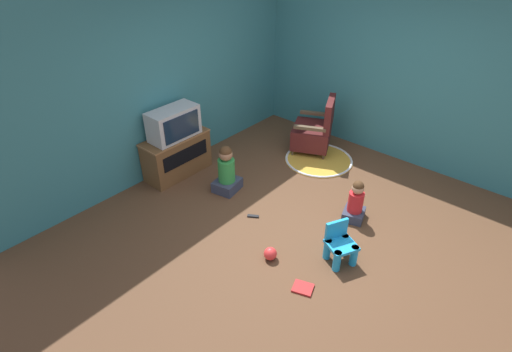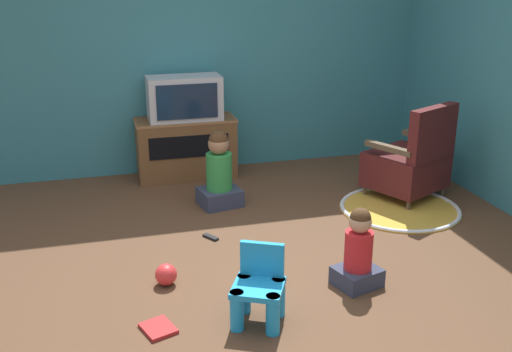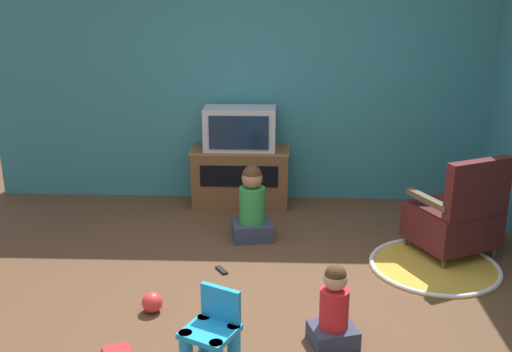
{
  "view_description": "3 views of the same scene",
  "coord_description": "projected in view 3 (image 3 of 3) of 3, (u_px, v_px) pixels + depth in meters",
  "views": [
    {
      "loc": [
        -3.44,
        -2.12,
        3.33
      ],
      "look_at": [
        -0.43,
        0.49,
        0.72
      ],
      "focal_mm": 28.0,
      "sensor_mm": 36.0,
      "label": 1
    },
    {
      "loc": [
        -1.18,
        -3.79,
        2.11
      ],
      "look_at": [
        -0.05,
        0.33,
        0.6
      ],
      "focal_mm": 42.0,
      "sensor_mm": 36.0,
      "label": 2
    },
    {
      "loc": [
        0.09,
        -3.87,
        2.31
      ],
      "look_at": [
        -0.08,
        0.57,
        0.85
      ],
      "focal_mm": 42.0,
      "sensor_mm": 36.0,
      "label": 3
    }
  ],
  "objects": [
    {
      "name": "ground_plane",
      "position": [
        263.0,
        310.0,
        4.4
      ],
      "size": [
        30.0,
        30.0,
        0.0
      ],
      "primitive_type": "plane",
      "color": "brown"
    },
    {
      "name": "wall_back",
      "position": [
        243.0,
        70.0,
        6.31
      ],
      "size": [
        5.43,
        0.12,
        2.8
      ],
      "color": "teal",
      "rests_on": "ground_plane"
    },
    {
      "name": "tv_cabinet",
      "position": [
        240.0,
        176.0,
        6.37
      ],
      "size": [
        1.02,
        0.44,
        0.62
      ],
      "color": "brown",
      "rests_on": "ground_plane"
    },
    {
      "name": "television",
      "position": [
        240.0,
        129.0,
        6.19
      ],
      "size": [
        0.74,
        0.37,
        0.44
      ],
      "color": "#B7B7BC",
      "rests_on": "tv_cabinet"
    },
    {
      "name": "black_armchair",
      "position": [
        456.0,
        217.0,
        5.19
      ],
      "size": [
        0.84,
        0.82,
        0.92
      ],
      "rotation": [
        0.0,
        0.0,
        3.59
      ],
      "color": "brown",
      "rests_on": "ground_plane"
    },
    {
      "name": "yellow_kid_chair",
      "position": [
        212.0,
        336.0,
        3.72
      ],
      "size": [
        0.41,
        0.4,
        0.49
      ],
      "rotation": [
        0.0,
        0.0,
        -0.47
      ],
      "color": "#1E99DB",
      "rests_on": "ground_plane"
    },
    {
      "name": "play_mat",
      "position": [
        434.0,
        266.0,
        5.06
      ],
      "size": [
        1.09,
        1.09,
        0.04
      ],
      "color": "gold",
      "rests_on": "ground_plane"
    },
    {
      "name": "child_watching_left",
      "position": [
        334.0,
        310.0,
        3.91
      ],
      "size": [
        0.36,
        0.33,
        0.58
      ],
      "rotation": [
        0.0,
        0.0,
        0.29
      ],
      "color": "#33384C",
      "rests_on": "ground_plane"
    },
    {
      "name": "child_watching_center",
      "position": [
        252.0,
        207.0,
        5.53
      ],
      "size": [
        0.42,
        0.38,
        0.71
      ],
      "rotation": [
        0.0,
        0.0,
        0.19
      ],
      "color": "#33384C",
      "rests_on": "ground_plane"
    },
    {
      "name": "toy_ball",
      "position": [
        152.0,
        302.0,
        4.35
      ],
      "size": [
        0.15,
        0.15,
        0.15
      ],
      "color": "red",
      "rests_on": "ground_plane"
    },
    {
      "name": "remote_control",
      "position": [
        222.0,
        270.0,
        4.98
      ],
      "size": [
        0.12,
        0.15,
        0.02
      ],
      "rotation": [
        0.0,
        0.0,
        2.14
      ],
      "color": "black",
      "rests_on": "ground_plane"
    }
  ]
}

